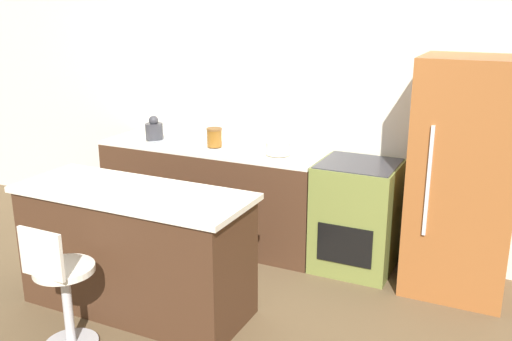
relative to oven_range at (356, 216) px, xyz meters
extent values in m
plane|color=brown|center=(-1.03, -0.32, -0.44)|extent=(14.00, 14.00, 0.00)
cube|color=beige|center=(-1.03, 0.33, 0.86)|extent=(8.00, 0.06, 2.60)
cube|color=#422819|center=(-1.34, 0.00, -0.02)|extent=(2.04, 0.60, 0.85)
cube|color=silver|center=(-1.34, 0.00, 0.42)|extent=(2.04, 0.60, 0.03)
cube|color=#9EA3A8|center=(-1.70, 0.00, 0.44)|extent=(0.44, 0.33, 0.01)
cube|color=#422819|center=(-1.21, -1.30, -0.02)|extent=(1.60, 0.61, 0.84)
cube|color=silver|center=(-1.21, -1.30, 0.42)|extent=(1.67, 0.65, 0.04)
cube|color=olive|center=(0.00, 0.00, 0.00)|extent=(0.62, 0.60, 0.88)
cube|color=black|center=(0.00, -0.30, -0.14)|extent=(0.43, 0.01, 0.31)
cube|color=#333338|center=(0.00, 0.00, 0.44)|extent=(0.59, 0.57, 0.01)
cube|color=#995628|center=(0.79, -0.02, 0.43)|extent=(0.72, 0.64, 1.75)
cube|color=silver|center=(0.59, -0.35, 0.47)|extent=(0.02, 0.02, 0.79)
cylinder|color=#B7B7BC|center=(-1.30, -1.88, -0.19)|extent=(0.06, 0.06, 0.52)
cylinder|color=silver|center=(-1.30, -1.88, 0.09)|extent=(0.37, 0.37, 0.04)
cube|color=silver|center=(-1.30, -2.04, 0.26)|extent=(0.32, 0.02, 0.30)
cylinder|color=#333338|center=(-1.92, -0.03, 0.52)|extent=(0.16, 0.16, 0.15)
sphere|color=#333338|center=(-1.92, -0.03, 0.62)|extent=(0.09, 0.09, 0.09)
cylinder|color=beige|center=(-0.68, -0.03, 0.50)|extent=(0.21, 0.21, 0.10)
cylinder|color=brown|center=(-1.29, -0.03, 0.52)|extent=(0.13, 0.13, 0.15)
cylinder|color=brown|center=(-1.29, -0.03, 0.60)|extent=(0.14, 0.14, 0.02)
camera|label=1|loc=(1.13, -4.22, 1.66)|focal=40.00mm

